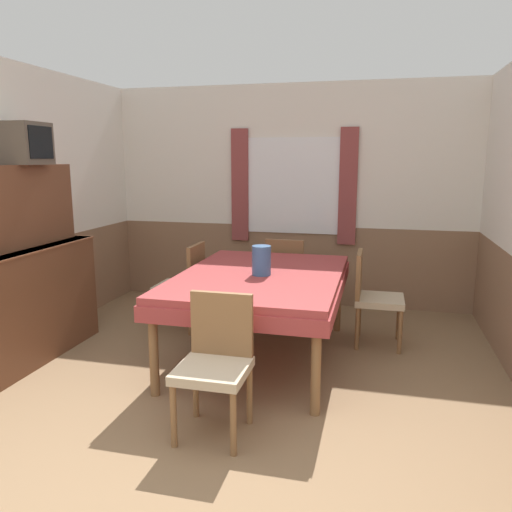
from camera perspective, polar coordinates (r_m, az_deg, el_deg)
name	(u,v)px	position (r m, az deg, el deg)	size (l,w,h in m)	color
wall_back	(290,196)	(6.01, 3.86, 6.87)	(4.68, 0.09, 2.60)	white
wall_left	(19,208)	(5.09, -25.46, 4.99)	(0.05, 4.33, 2.60)	white
dining_table	(261,284)	(4.33, 0.53, -3.27)	(1.39, 1.97, 0.77)	#9E3838
chair_head_near	(216,359)	(3.26, -4.62, -11.62)	(0.44, 0.44, 0.89)	brown
chair_right_far	(373,294)	(4.83, 13.19, -4.28)	(0.44, 0.44, 0.89)	brown
chair_left_far	(185,282)	(5.20, -8.17, -3.01)	(0.44, 0.44, 0.89)	brown
chair_head_window	(286,274)	(5.55, 3.49, -2.03)	(0.44, 0.44, 0.89)	brown
sideboard	(27,278)	(4.80, -24.68, -2.29)	(0.46, 1.40, 1.69)	brown
tv	(27,143)	(4.75, -24.74, 11.61)	(0.29, 0.37, 0.35)	#51473D
vase	(261,260)	(4.22, 0.63, -0.51)	(0.16, 0.16, 0.25)	#335684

